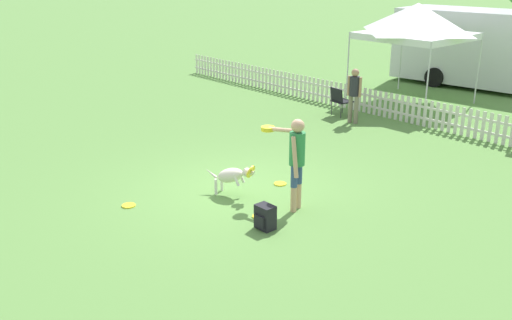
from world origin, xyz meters
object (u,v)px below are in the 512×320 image
at_px(folding_chair_blue_left, 340,99).
at_px(spectator_standing, 354,91).
at_px(leaping_dog, 232,175).
at_px(canopy_tent_secondary, 417,21).
at_px(frisbee_near_dog, 280,184).
at_px(frisbee_midfield, 259,216).
at_px(equipment_trailer, 468,46).
at_px(backpack_on_grass, 265,217).
at_px(handler_person, 295,153).
at_px(frisbee_near_handler, 129,205).

relative_size(folding_chair_blue_left, spectator_standing, 0.55).
relative_size(leaping_dog, canopy_tent_secondary, 0.35).
height_order(frisbee_near_dog, canopy_tent_secondary, canopy_tent_secondary).
bearing_deg(frisbee_midfield, leaping_dog, 165.63).
bearing_deg(frisbee_midfield, equipment_trailer, 104.52).
distance_m(backpack_on_grass, equipment_trailer, 13.93).
relative_size(handler_person, backpack_on_grass, 4.01).
relative_size(handler_person, leaping_dog, 1.59).
bearing_deg(frisbee_midfield, canopy_tent_secondary, 108.44).
relative_size(handler_person, equipment_trailer, 0.30).
relative_size(leaping_dog, backpack_on_grass, 2.53).
bearing_deg(leaping_dog, frisbee_midfield, 56.67).
bearing_deg(leaping_dog, spectator_standing, 177.69).
height_order(frisbee_midfield, backpack_on_grass, backpack_on_grass).
distance_m(canopy_tent_secondary, spectator_standing, 3.59).
bearing_deg(canopy_tent_secondary, backpack_on_grass, -69.82).
relative_size(frisbee_midfield, canopy_tent_secondary, 0.08).
bearing_deg(backpack_on_grass, frisbee_near_handler, -152.31).
xyz_separation_m(frisbee_near_dog, canopy_tent_secondary, (-2.21, 7.86, 2.50)).
distance_m(handler_person, canopy_tent_secondary, 9.21).
bearing_deg(frisbee_near_handler, equipment_trailer, 95.67).
distance_m(backpack_on_grass, canopy_tent_secondary, 10.32).
relative_size(handler_person, canopy_tent_secondary, 0.55).
bearing_deg(canopy_tent_secondary, folding_chair_blue_left, -98.55).
height_order(leaping_dog, frisbee_near_handler, leaping_dog).
bearing_deg(handler_person, equipment_trailer, -3.00).
bearing_deg(canopy_tent_secondary, frisbee_near_handler, -84.00).
bearing_deg(canopy_tent_secondary, frisbee_midfield, -71.56).
xyz_separation_m(leaping_dog, frisbee_near_dog, (0.21, 1.08, -0.40)).
bearing_deg(handler_person, frisbee_near_handler, 116.93).
height_order(frisbee_near_dog, frisbee_midfield, same).
bearing_deg(equipment_trailer, spectator_standing, -91.05).
xyz_separation_m(frisbee_midfield, equipment_trailer, (-3.40, 13.12, 1.37)).
bearing_deg(folding_chair_blue_left, frisbee_near_dog, 127.76).
bearing_deg(canopy_tent_secondary, leaping_dog, -77.34).
bearing_deg(backpack_on_grass, frisbee_midfield, 149.66).
distance_m(leaping_dog, frisbee_midfield, 1.17).
relative_size(backpack_on_grass, folding_chair_blue_left, 0.51).
height_order(handler_person, canopy_tent_secondary, canopy_tent_secondary).
distance_m(folding_chair_blue_left, canopy_tent_secondary, 3.56).
relative_size(frisbee_near_dog, equipment_trailer, 0.04).
bearing_deg(equipment_trailer, handler_person, -80.04).
relative_size(frisbee_near_dog, canopy_tent_secondary, 0.08).
bearing_deg(frisbee_midfield, backpack_on_grass, -30.34).
relative_size(frisbee_near_dog, spectator_standing, 0.17).
xyz_separation_m(canopy_tent_secondary, spectator_standing, (0.29, -3.19, -1.61)).
xyz_separation_m(frisbee_near_handler, frisbee_midfield, (1.95, 1.47, 0.00)).
height_order(folding_chair_blue_left, equipment_trailer, equipment_trailer).
distance_m(frisbee_near_handler, canopy_tent_secondary, 11.02).
relative_size(frisbee_near_handler, equipment_trailer, 0.04).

